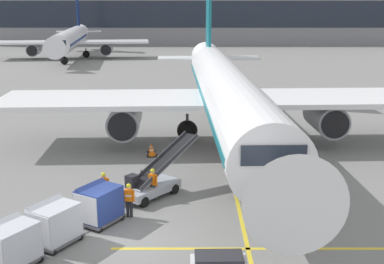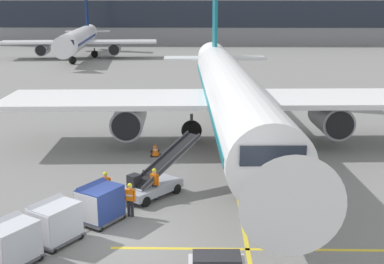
# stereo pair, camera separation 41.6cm
# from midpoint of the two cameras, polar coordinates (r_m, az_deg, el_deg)

# --- Properties ---
(ground_plane) EXTENTS (600.00, 600.00, 0.00)m
(ground_plane) POSITION_cam_midpoint_polar(r_m,az_deg,el_deg) (23.01, -7.29, -12.07)
(ground_plane) COLOR slate
(parked_airplane) EXTENTS (33.12, 42.81, 14.59)m
(parked_airplane) POSITION_cam_midpoint_polar(r_m,az_deg,el_deg) (36.54, 4.70, 4.46)
(parked_airplane) COLOR white
(parked_airplane) RESTS_ON ground
(belt_loader) EXTENTS (4.36, 4.91, 2.94)m
(belt_loader) POSITION_cam_midpoint_polar(r_m,az_deg,el_deg) (27.37, -3.86, -5.54)
(belt_loader) COLOR #A3A8B2
(belt_loader) RESTS_ON ground
(baggage_cart_lead) EXTENTS (2.41, 2.74, 1.91)m
(baggage_cart_lead) POSITION_cam_midpoint_polar(r_m,az_deg,el_deg) (24.44, -10.07, -7.95)
(baggage_cart_lead) COLOR #515156
(baggage_cart_lead) RESTS_ON ground
(baggage_cart_second) EXTENTS (2.41, 2.74, 1.91)m
(baggage_cart_second) POSITION_cam_midpoint_polar(r_m,az_deg,el_deg) (22.92, -14.99, -9.83)
(baggage_cart_second) COLOR #515156
(baggage_cart_second) RESTS_ON ground
(baggage_cart_third) EXTENTS (2.41, 2.74, 1.91)m
(baggage_cart_third) POSITION_cam_midpoint_polar(r_m,az_deg,el_deg) (21.63, -19.56, -11.75)
(baggage_cart_third) COLOR #515156
(baggage_cart_third) RESTS_ON ground
(ground_crew_by_loader) EXTENTS (0.56, 0.32, 1.74)m
(ground_crew_by_loader) POSITION_cam_midpoint_polar(r_m,az_deg,el_deg) (24.81, -6.61, -7.46)
(ground_crew_by_loader) COLOR black
(ground_crew_by_loader) RESTS_ON ground
(ground_crew_by_carts) EXTENTS (0.50, 0.40, 1.74)m
(ground_crew_by_carts) POSITION_cam_midpoint_polar(r_m,az_deg,el_deg) (26.77, -3.87, -5.70)
(ground_crew_by_carts) COLOR #333847
(ground_crew_by_carts) RESTS_ON ground
(ground_crew_marshaller) EXTENTS (0.54, 0.37, 1.74)m
(ground_crew_marshaller) POSITION_cam_midpoint_polar(r_m,az_deg,el_deg) (26.55, -9.40, -6.04)
(ground_crew_marshaller) COLOR black
(ground_crew_marshaller) RESTS_ON ground
(safety_cone_engine_keepout) EXTENTS (0.56, 0.56, 0.64)m
(safety_cone_engine_keepout) POSITION_cam_midpoint_polar(r_m,az_deg,el_deg) (35.31, -3.91, -1.76)
(safety_cone_engine_keepout) COLOR black
(safety_cone_engine_keepout) RESTS_ON ground
(safety_cone_wingtip) EXTENTS (0.69, 0.69, 0.77)m
(safety_cone_wingtip) POSITION_cam_midpoint_polar(r_m,az_deg,el_deg) (34.33, -3.84, -2.13)
(safety_cone_wingtip) COLOR black
(safety_cone_wingtip) RESTS_ON ground
(apron_guidance_line_lead_in) EXTENTS (0.20, 110.00, 0.01)m
(apron_guidance_line_lead_in) POSITION_cam_midpoint_polar(r_m,az_deg,el_deg) (36.67, 4.56, -1.64)
(apron_guidance_line_lead_in) COLOR yellow
(apron_guidance_line_lead_in) RESTS_ON ground
(apron_guidance_line_stop_bar) EXTENTS (12.00, 0.20, 0.01)m
(apron_guidance_line_stop_bar) POSITION_cam_midpoint_polar(r_m,az_deg,el_deg) (22.16, 7.14, -13.17)
(apron_guidance_line_stop_bar) COLOR yellow
(apron_guidance_line_stop_bar) RESTS_ON ground
(terminal_building) EXTENTS (110.44, 14.78, 14.51)m
(terminal_building) POSITION_cam_midpoint_polar(r_m,az_deg,el_deg) (128.63, 0.74, 13.39)
(terminal_building) COLOR gray
(terminal_building) RESTS_ON ground
(distant_airplane) EXTENTS (29.04, 37.97, 12.83)m
(distant_airplane) POSITION_cam_midpoint_polar(r_m,az_deg,el_deg) (95.76, -12.71, 10.30)
(distant_airplane) COLOR white
(distant_airplane) RESTS_ON ground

